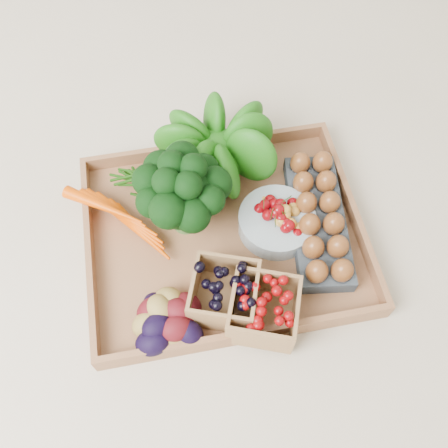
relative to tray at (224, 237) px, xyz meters
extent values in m
plane|color=beige|center=(0.00, 0.00, -0.01)|extent=(4.00, 4.00, 0.00)
cube|color=#94623E|center=(0.00, 0.00, 0.00)|extent=(0.55, 0.45, 0.01)
sphere|color=#0F5B0E|center=(0.02, 0.17, 0.09)|extent=(0.17, 0.17, 0.17)
cylinder|color=#8C9EA5|center=(0.11, 0.00, 0.03)|extent=(0.16, 0.16, 0.04)
cube|color=#343B42|center=(0.19, -0.01, 0.03)|extent=(0.15, 0.31, 0.04)
cube|color=black|center=(-0.03, -0.14, 0.05)|extent=(0.15, 0.15, 0.08)
cube|color=#6E0406|center=(0.04, -0.19, 0.05)|extent=(0.16, 0.16, 0.08)
camera|label=1|loc=(-0.09, -0.48, 0.90)|focal=40.00mm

